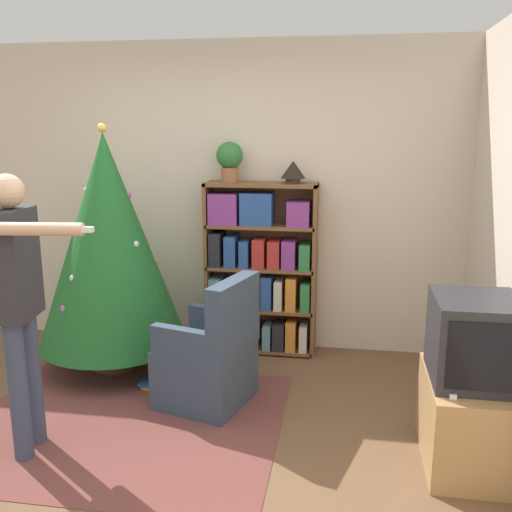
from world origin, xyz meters
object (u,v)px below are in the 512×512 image
Objects in this scene: bookshelf at (259,270)px; television at (475,339)px; table_lamp at (293,171)px; standing_person at (18,293)px; potted_plant at (230,159)px; christmas_tree at (109,241)px; armchair at (210,360)px.

bookshelf reaches higher than television.
television is 2.59× the size of table_lamp.
potted_plant is (0.86, 1.76, 0.66)m from standing_person.
television is 2.42m from potted_plant.
standing_person is at bearing -122.18° from bookshelf.
bookshelf is at bearing 141.53° from standing_person.
table_lamp is at bearing 128.09° from television.
christmas_tree is 1.25m from armchair.
bookshelf is 2.07m from television.
standing_person reaches higher than armchair.
potted_plant is (-0.24, 0.01, 0.93)m from bookshelf.
standing_person is 5.03× the size of potted_plant.
potted_plant reaches higher than standing_person.
potted_plant reaches higher than table_lamp.
television reaches higher than armchair.
standing_person is at bearing -90.59° from christmas_tree.
armchair is 1.66m from table_lamp.
table_lamp is at bearing 1.33° from bookshelf.
armchair is 4.60× the size of table_lamp.
table_lamp reaches higher than television.
potted_plant is at bearing -160.47° from armchair.
television is at bearing 89.94° from standing_person.
christmas_tree is at bearing -148.23° from potted_plant.
armchair is (-0.18, -1.00, -0.40)m from bookshelf.
potted_plant is at bearing 178.46° from bookshelf.
christmas_tree is 1.56m from table_lamp.
armchair is 2.80× the size of potted_plant.
armchair is 1.36m from standing_person.
christmas_tree is 2.10× the size of armchair.
standing_person is at bearing -34.66° from armchair.
potted_plant is at bearing 180.00° from table_lamp.
standing_person reaches higher than television.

